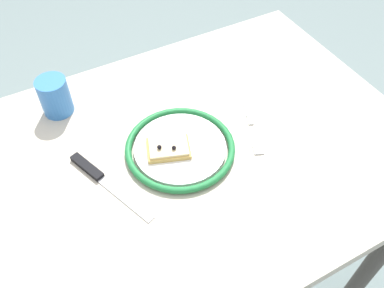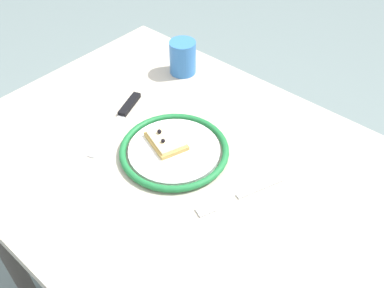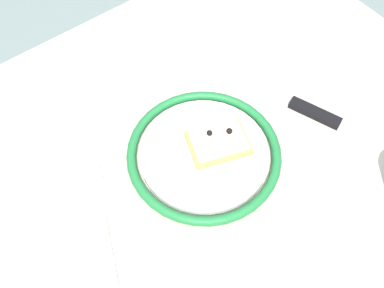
{
  "view_description": "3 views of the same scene",
  "coord_description": "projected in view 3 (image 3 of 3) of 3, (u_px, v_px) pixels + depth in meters",
  "views": [
    {
      "loc": [
        0.29,
        0.52,
        1.44
      ],
      "look_at": [
        0.01,
        0.02,
        0.78
      ],
      "focal_mm": 38.45,
      "sensor_mm": 36.0,
      "label": 1
    },
    {
      "loc": [
        -0.44,
        0.48,
        1.41
      ],
      "look_at": [
        -0.0,
        -0.03,
        0.77
      ],
      "focal_mm": 39.65,
      "sensor_mm": 36.0,
      "label": 2
    },
    {
      "loc": [
        -0.21,
        -0.29,
        1.37
      ],
      "look_at": [
        0.03,
        0.02,
        0.75
      ],
      "focal_mm": 42.64,
      "sensor_mm": 36.0,
      "label": 3
    }
  ],
  "objects": [
    {
      "name": "knife",
      "position": [
        297.0,
        105.0,
        0.78
      ],
      "size": [
        0.1,
        0.23,
        0.01
      ],
      "color": "silver",
      "rests_on": "dining_table"
    },
    {
      "name": "ground_plane",
      "position": [
        189.0,
        286.0,
        1.35
      ],
      "size": [
        6.0,
        6.0,
        0.0
      ],
      "primitive_type": "plane",
      "color": "slate"
    },
    {
      "name": "pizza_slice_near",
      "position": [
        218.0,
        142.0,
        0.72
      ],
      "size": [
        0.11,
        0.1,
        0.03
      ],
      "color": "tan",
      "rests_on": "plate"
    },
    {
      "name": "fork",
      "position": [
        103.0,
        220.0,
        0.67
      ],
      "size": [
        0.09,
        0.19,
        0.0
      ],
      "color": "silver",
      "rests_on": "dining_table"
    },
    {
      "name": "dining_table",
      "position": [
        187.0,
        191.0,
        0.81
      ],
      "size": [
        1.01,
        0.75,
        0.74
      ],
      "color": "#BCB29E",
      "rests_on": "ground_plane"
    },
    {
      "name": "plate",
      "position": [
        204.0,
        154.0,
        0.72
      ],
      "size": [
        0.25,
        0.25,
        0.02
      ],
      "color": "white",
      "rests_on": "dining_table"
    }
  ]
}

